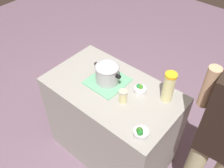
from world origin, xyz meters
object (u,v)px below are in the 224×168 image
at_px(broccoli_bowl_center, 140,89).
at_px(broccoli_bowl_front, 140,132).
at_px(cooking_pot, 107,74).
at_px(mason_jar, 123,96).
at_px(person_cook, 222,144).
at_px(lemonade_pitcher, 169,87).

bearing_deg(broccoli_bowl_center, broccoli_bowl_front, -53.65).
relative_size(broccoli_bowl_front, broccoli_bowl_center, 1.08).
distance_m(broccoli_bowl_front, broccoli_bowl_center, 0.43).
bearing_deg(cooking_pot, mason_jar, -20.45).
xyz_separation_m(cooking_pot, person_cook, (1.01, 0.03, -0.08)).
bearing_deg(lemonade_pitcher, person_cook, -13.70).
bearing_deg(person_cook, broccoli_bowl_front, -147.69).
bearing_deg(broccoli_bowl_center, lemonade_pitcher, 19.74).
relative_size(cooking_pot, broccoli_bowl_center, 2.75).
bearing_deg(mason_jar, person_cook, 9.04).
bearing_deg(broccoli_bowl_front, mason_jar, 149.43).
distance_m(broccoli_bowl_front, person_cook, 0.55).
xyz_separation_m(cooking_pot, lemonade_pitcher, (0.50, 0.16, 0.04)).
height_order(broccoli_bowl_front, person_cook, person_cook).
xyz_separation_m(lemonade_pitcher, mason_jar, (-0.25, -0.25, -0.08)).
bearing_deg(person_cook, mason_jar, -170.96).
xyz_separation_m(mason_jar, broccoli_bowl_front, (0.30, -0.17, -0.03)).
xyz_separation_m(cooking_pot, broccoli_bowl_center, (0.29, 0.08, -0.06)).
relative_size(broccoli_bowl_front, person_cook, 0.06).
xyz_separation_m(broccoli_bowl_center, person_cook, (0.72, -0.05, -0.02)).
distance_m(lemonade_pitcher, broccoli_bowl_center, 0.25).
distance_m(cooking_pot, broccoli_bowl_front, 0.61).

